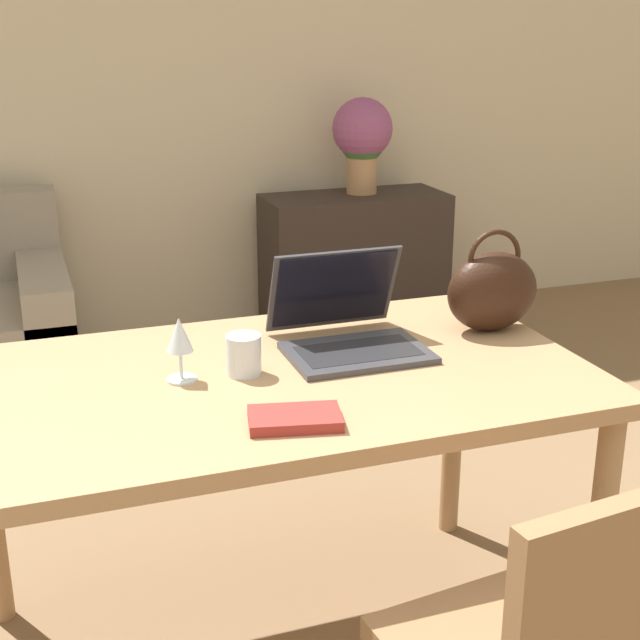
# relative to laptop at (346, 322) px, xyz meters

# --- Properties ---
(wall_back) EXTENTS (10.00, 0.06, 2.70)m
(wall_back) POSITION_rel_laptop_xyz_m (-0.31, 2.51, 0.52)
(wall_back) COLOR beige
(wall_back) RESTS_ON ground_plane
(dining_table) EXTENTS (1.48, 0.86, 0.77)m
(dining_table) POSITION_rel_laptop_xyz_m (-0.22, -0.12, -0.15)
(dining_table) COLOR #A87F56
(dining_table) RESTS_ON ground_plane
(sideboard) EXTENTS (0.93, 0.40, 0.72)m
(sideboard) POSITION_rel_laptop_xyz_m (0.88, 2.17, -0.48)
(sideboard) COLOR #332823
(sideboard) RESTS_ON ground_plane
(laptop) EXTENTS (0.34, 0.34, 0.24)m
(laptop) POSITION_rel_laptop_xyz_m (0.00, 0.00, 0.00)
(laptop) COLOR #38383D
(laptop) RESTS_ON dining_table
(drinking_glass) EXTENTS (0.08, 0.08, 0.10)m
(drinking_glass) POSITION_rel_laptop_xyz_m (-0.29, -0.10, -0.02)
(drinking_glass) COLOR silver
(drinking_glass) RESTS_ON dining_table
(wine_glass) EXTENTS (0.07, 0.07, 0.15)m
(wine_glass) POSITION_rel_laptop_xyz_m (-0.44, -0.09, 0.04)
(wine_glass) COLOR silver
(wine_glass) RESTS_ON dining_table
(handbag) EXTENTS (0.26, 0.14, 0.27)m
(handbag) POSITION_rel_laptop_xyz_m (0.41, -0.01, 0.05)
(handbag) COLOR black
(handbag) RESTS_ON dining_table
(flower_vase) EXTENTS (0.30, 0.30, 0.48)m
(flower_vase) POSITION_rel_laptop_xyz_m (0.93, 2.20, 0.17)
(flower_vase) COLOR tan
(flower_vase) RESTS_ON sideboard
(book) EXTENTS (0.21, 0.15, 0.02)m
(book) POSITION_rel_laptop_xyz_m (-0.26, -0.40, -0.05)
(book) COLOR maroon
(book) RESTS_ON dining_table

